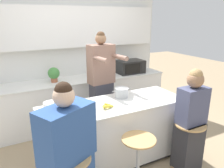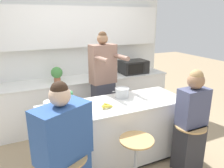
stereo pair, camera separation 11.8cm
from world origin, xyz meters
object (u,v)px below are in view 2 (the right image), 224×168
Objects in this scene: coffee_cup_near at (59,109)px; potted_plant at (57,73)px; cooking_pot at (122,93)px; microwave at (133,67)px; person_cooking at (103,88)px; bar_stool_center at (136,161)px; banana_bunch at (106,106)px; kitchen_island at (114,133)px; fruit_bowl at (51,104)px; person_wrapped_blanket at (64,157)px; bar_stool_rightmost at (188,145)px; person_seated_near at (191,126)px; juice_carton at (70,98)px.

potted_plant is (0.27, 1.42, 0.09)m from coffee_cup_near.
microwave reaches higher than cooking_pot.
bar_stool_center is at bearing -102.47° from person_cooking.
banana_bunch is 0.70× the size of potted_plant.
kitchen_island is 0.51m from banana_bunch.
fruit_bowl is 0.71m from banana_bunch.
person_wrapped_blanket reaches higher than coffee_cup_near.
person_seated_near is (0.02, 0.02, 0.27)m from bar_stool_rightmost.
person_seated_near reaches higher than bar_stool_center.
person_seated_near is (0.67, -1.29, -0.23)m from person_cooking.
person_cooking is 3.25× the size of microwave.
bar_stool_rightmost is 0.27m from person_seated_near.
bar_stool_center is 1.10m from coffee_cup_near.
coffee_cup_near is 0.25m from juice_carton.
coffee_cup_near is (-1.55, 0.60, 0.29)m from person_seated_near.
bar_stool_center is 3.62× the size of banana_bunch.
person_seated_near reaches higher than cooking_pot.
bar_stool_rightmost is 0.46× the size of person_wrapped_blanket.
person_wrapped_blanket is 7.51× the size of fruit_bowl.
person_seated_near is 7.23× the size of fruit_bowl.
person_cooking is (-0.65, 1.31, 0.50)m from bar_stool_rightmost.
person_wrapped_blanket is at bearing -143.65° from banana_bunch.
cooking_pot is 0.44m from banana_bunch.
microwave is at bearing 49.57° from banana_bunch.
potted_plant is (0.09, 1.25, 0.04)m from juice_carton.
person_cooking reaches higher than kitchen_island.
cooking_pot is at bearing 9.91° from person_wrapped_blanket.
kitchen_island is 1.61m from potted_plant.
potted_plant reaches higher than bar_stool_rightmost.
kitchen_island reaches higher than bar_stool_center.
bar_stool_center is 0.97m from cooking_pot.
person_cooking is at bearing 37.12° from juice_carton.
person_cooking is 0.87m from juice_carton.
potted_plant is (0.32, 1.19, 0.10)m from fruit_bowl.
banana_bunch is at bearing -144.55° from cooking_pot.
microwave is at bearing 36.85° from coffee_cup_near.
bar_stool_rightmost is at bearing -21.99° from coffee_cup_near.
fruit_bowl is 0.35× the size of microwave.
cooking_pot is 0.53× the size of microwave.
bar_stool_center is at bearing -90.00° from kitchen_island.
potted_plant is at bearing 74.99° from fruit_bowl.
cooking_pot is (0.06, -0.55, 0.08)m from person_cooking.
fruit_bowl is 0.97× the size of juice_carton.
cooking_pot is at bearing 128.78° from person_seated_near.
microwave is (0.91, 1.24, 0.05)m from cooking_pot.
bar_stool_rightmost is 1.87m from fruit_bowl.
microwave is (1.89, 1.16, 0.08)m from fruit_bowl.
bar_stool_rightmost is 2.48m from potted_plant.
cooking_pot reaches higher than coffee_cup_near.
fruit_bowl is (-0.92, -0.47, 0.04)m from person_cooking.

